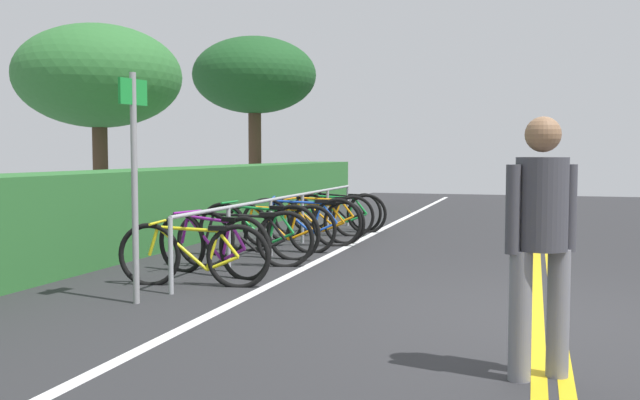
# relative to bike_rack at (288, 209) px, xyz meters

# --- Properties ---
(ground_plane) EXTENTS (36.92, 11.34, 0.05)m
(ground_plane) POSITION_rel_bike_rack_xyz_m (-3.58, -3.61, -0.62)
(ground_plane) COLOR #2B2B2D
(centre_line_yellow_inner) EXTENTS (33.23, 0.10, 0.00)m
(centre_line_yellow_inner) POSITION_rel_bike_rack_xyz_m (-3.58, -3.69, -0.59)
(centre_line_yellow_inner) COLOR gold
(centre_line_yellow_inner) RESTS_ON ground_plane
(centre_line_yellow_outer) EXTENTS (33.23, 0.10, 0.00)m
(centre_line_yellow_outer) POSITION_rel_bike_rack_xyz_m (-3.58, -3.53, -0.59)
(centre_line_yellow_outer) COLOR gold
(centre_line_yellow_outer) RESTS_ON ground_plane
(bike_lane_stripe_white) EXTENTS (33.23, 0.12, 0.00)m
(bike_lane_stripe_white) POSITION_rel_bike_rack_xyz_m (-3.58, -0.78, -0.59)
(bike_lane_stripe_white) COLOR white
(bike_lane_stripe_white) RESTS_ON ground_plane
(bike_rack) EXTENTS (7.05, 0.05, 0.79)m
(bike_rack) POSITION_rel_bike_rack_xyz_m (0.00, 0.00, 0.00)
(bike_rack) COLOR #9EA0A5
(bike_rack) RESTS_ON ground_plane
(bicycle_0) EXTENTS (0.46, 1.67, 0.72)m
(bicycle_0) POSITION_rel_bike_rack_xyz_m (-3.04, -0.02, -0.26)
(bicycle_0) COLOR black
(bicycle_0) RESTS_ON ground_plane
(bicycle_1) EXTENTS (0.59, 1.66, 0.76)m
(bicycle_1) POSITION_rel_bike_rack_xyz_m (-2.38, 0.08, -0.24)
(bicycle_1) COLOR black
(bicycle_1) RESTS_ON ground_plane
(bicycle_2) EXTENTS (0.57, 1.69, 0.75)m
(bicycle_2) POSITION_rel_bike_rack_xyz_m (-1.67, -0.04, -0.24)
(bicycle_2) COLOR black
(bicycle_2) RESTS_ON ground_plane
(bicycle_3) EXTENTS (0.46, 1.83, 0.79)m
(bicycle_3) POSITION_rel_bike_rack_xyz_m (-0.95, 0.09, -0.22)
(bicycle_3) COLOR black
(bicycle_3) RESTS_ON ground_plane
(bicycle_4) EXTENTS (0.46, 1.68, 0.73)m
(bicycle_4) POSITION_rel_bike_rack_xyz_m (-0.32, 0.01, -0.25)
(bicycle_4) COLOR black
(bicycle_4) RESTS_ON ground_plane
(bicycle_5) EXTENTS (0.61, 1.79, 0.78)m
(bicycle_5) POSITION_rel_bike_rack_xyz_m (0.36, -0.10, -0.23)
(bicycle_5) COLOR black
(bicycle_5) RESTS_ON ground_plane
(bicycle_6) EXTENTS (0.46, 1.74, 0.72)m
(bicycle_6) POSITION_rel_bike_rack_xyz_m (0.93, -0.11, -0.26)
(bicycle_6) COLOR black
(bicycle_6) RESTS_ON ground_plane
(bicycle_7) EXTENTS (0.59, 1.68, 0.74)m
(bicycle_7) POSITION_rel_bike_rack_xyz_m (1.71, -0.06, -0.25)
(bicycle_7) COLOR black
(bicycle_7) RESTS_ON ground_plane
(bicycle_8) EXTENTS (0.46, 1.72, 0.74)m
(bicycle_8) POSITION_rel_bike_rack_xyz_m (2.39, -0.13, -0.25)
(bicycle_8) COLOR black
(bicycle_8) RESTS_ON ground_plane
(bicycle_9) EXTENTS (0.67, 1.73, 0.73)m
(bicycle_9) POSITION_rel_bike_rack_xyz_m (2.93, -0.00, -0.25)
(bicycle_9) COLOR black
(bicycle_9) RESTS_ON ground_plane
(pedestrian) EXTENTS (0.32, 0.43, 1.64)m
(pedestrian) POSITION_rel_bike_rack_xyz_m (-5.21, -3.52, 0.35)
(pedestrian) COLOR slate
(pedestrian) RESTS_ON ground_plane
(sign_post_near) EXTENTS (0.36, 0.09, 2.16)m
(sign_post_near) POSITION_rel_bike_rack_xyz_m (-3.99, 0.10, 0.71)
(sign_post_near) COLOR gray
(sign_post_near) RESTS_ON ground_plane
(hedge_backdrop) EXTENTS (16.00, 1.11, 1.17)m
(hedge_backdrop) POSITION_rel_bike_rack_xyz_m (1.50, 2.12, -0.01)
(hedge_backdrop) COLOR #2D6B30
(hedge_backdrop) RESTS_ON ground_plane
(tree_mid) EXTENTS (2.96, 2.96, 3.71)m
(tree_mid) POSITION_rel_bike_rack_xyz_m (1.29, 4.05, 2.18)
(tree_mid) COLOR #473323
(tree_mid) RESTS_ON ground_plane
(tree_far_right) EXTENTS (3.27, 3.27, 4.48)m
(tree_far_right) POSITION_rel_bike_rack_xyz_m (7.73, 3.67, 2.85)
(tree_far_right) COLOR #473323
(tree_far_right) RESTS_ON ground_plane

